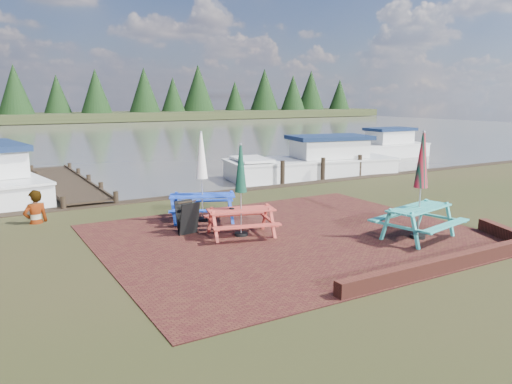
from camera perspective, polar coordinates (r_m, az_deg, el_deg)
The scene contains 13 objects.
ground at distance 11.54m, azimuth 6.83°, elevation -6.24°, with size 120.00×120.00×0.00m, color black.
paving at distance 12.31m, azimuth 4.02°, elevation -5.04°, with size 9.00×7.50×0.02m, color #391312.
brick_wall at distance 11.36m, azimuth 23.15°, elevation -6.56°, with size 6.21×1.79×0.30m.
water at distance 46.39m, azimuth -21.96°, elevation 5.90°, with size 120.00×60.00×0.02m, color #4A4740.
far_treeline at distance 75.07m, azimuth -25.49°, elevation 9.75°, with size 120.00×10.00×8.10m.
picnic_table_teal at distance 12.52m, azimuth 18.20°, elevation -1.11°, with size 2.15×1.99×2.57m.
picnic_table_red at distance 12.12m, azimuth -1.73°, elevation -1.46°, with size 1.94×1.81×2.26m.
picnic_table_blue at distance 13.67m, azimuth -6.18°, elevation 0.16°, with size 2.24×2.14×2.44m.
chalkboard at distance 12.49m, azimuth -7.85°, elevation -2.90°, with size 0.54×0.57×0.83m.
jetty at distance 20.57m, azimuth -20.90°, elevation 1.01°, with size 1.76×9.08×1.00m.
boat_near at distance 22.41m, azimuth 6.71°, elevation 3.17°, with size 7.89×3.93×2.04m.
boat_far at distance 30.62m, azimuth 14.20°, elevation 4.89°, with size 6.14×2.26×1.91m.
person at distance 14.61m, azimuth -24.08°, elevation 0.15°, with size 0.66×0.43×1.81m, color gray.
Camera 1 is at (-6.69, -8.78, 3.38)m, focal length 35.00 mm.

